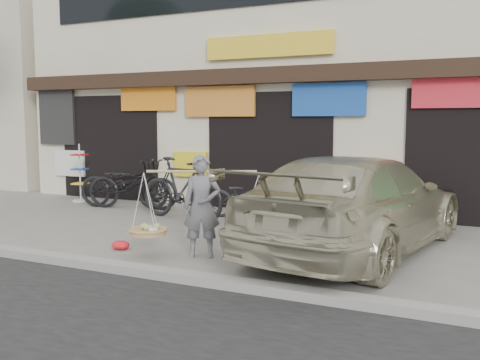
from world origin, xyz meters
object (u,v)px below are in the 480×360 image
at_px(street_vendor, 202,211).
at_px(bike_2, 246,197).
at_px(display_rack, 80,178).
at_px(suv, 357,204).
at_px(bike_3, 124,184).
at_px(bike_0, 133,184).
at_px(bike_1, 181,189).

height_order(street_vendor, bike_2, street_vendor).
distance_m(bike_2, display_rack, 4.86).
bearing_deg(suv, bike_3, -8.33).
bearing_deg(street_vendor, bike_0, 114.34).
bearing_deg(bike_1, bike_3, 81.15).
relative_size(bike_1, bike_3, 0.98).
distance_m(street_vendor, bike_2, 3.24).
bearing_deg(suv, display_rack, -7.24).
bearing_deg(bike_1, street_vendor, -132.57).
bearing_deg(display_rack, bike_0, -11.04).
height_order(bike_2, display_rack, display_rack).
height_order(bike_1, suv, suv).
bearing_deg(bike_1, display_rack, 84.09).
bearing_deg(bike_1, bike_2, -50.76).
xyz_separation_m(bike_0, bike_3, (-0.26, 0.00, 0.00)).
distance_m(street_vendor, bike_1, 3.14).
height_order(bike_2, bike_3, bike_3).
xyz_separation_m(bike_3, display_rack, (-1.66, 0.37, 0.01)).
bearing_deg(bike_0, street_vendor, -143.65).
relative_size(street_vendor, bike_0, 0.93).
xyz_separation_m(bike_0, display_rack, (-1.92, 0.37, 0.01)).
height_order(bike_0, suv, suv).
bearing_deg(bike_1, bike_0, 78.57).
height_order(bike_3, display_rack, display_rack).
relative_size(bike_0, bike_2, 1.27).
height_order(street_vendor, suv, street_vendor).
bearing_deg(suv, bike_1, -7.55).
bearing_deg(display_rack, street_vendor, -32.83).
height_order(bike_0, bike_2, bike_0).
bearing_deg(bike_3, suv, -119.99).
bearing_deg(bike_0, bike_3, 77.79).
relative_size(bike_0, bike_3, 1.00).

